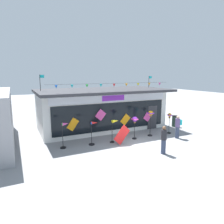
{
  "coord_description": "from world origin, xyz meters",
  "views": [
    {
      "loc": [
        -7.31,
        -10.8,
        4.65
      ],
      "look_at": [
        -0.99,
        2.19,
        1.97
      ],
      "focal_mm": 32.77,
      "sensor_mm": 36.0,
      "label": 1
    }
  ],
  "objects_px": {
    "wind_spinner_far_left": "(65,132)",
    "wind_spinner_center_right": "(135,121)",
    "wind_spinner_center_left": "(114,125)",
    "trash_bin": "(175,121)",
    "wind_spinner_right": "(151,116)",
    "wind_spinner_far_right": "(169,119)",
    "wind_spinner_left": "(93,130)",
    "person_mid_plaza": "(178,126)",
    "person_near_camera": "(164,140)",
    "kite_shop_building": "(102,108)",
    "display_kite_on_ground": "(122,135)"
  },
  "relations": [
    {
      "from": "wind_spinner_left",
      "to": "trash_bin",
      "type": "height_order",
      "value": "wind_spinner_left"
    },
    {
      "from": "trash_bin",
      "to": "wind_spinner_right",
      "type": "bearing_deg",
      "value": -160.04
    },
    {
      "from": "wind_spinner_far_right",
      "to": "wind_spinner_right",
      "type": "bearing_deg",
      "value": 176.99
    },
    {
      "from": "person_mid_plaza",
      "to": "display_kite_on_ground",
      "type": "relative_size",
      "value": 1.37
    },
    {
      "from": "wind_spinner_left",
      "to": "person_near_camera",
      "type": "bearing_deg",
      "value": -46.28
    },
    {
      "from": "wind_spinner_left",
      "to": "display_kite_on_ground",
      "type": "xyz_separation_m",
      "value": [
        1.73,
        -0.79,
        -0.34
      ]
    },
    {
      "from": "wind_spinner_center_left",
      "to": "wind_spinner_center_right",
      "type": "relative_size",
      "value": 0.96
    },
    {
      "from": "wind_spinner_far_left",
      "to": "wind_spinner_center_right",
      "type": "bearing_deg",
      "value": -4.28
    },
    {
      "from": "wind_spinner_far_right",
      "to": "person_near_camera",
      "type": "distance_m",
      "value": 4.52
    },
    {
      "from": "kite_shop_building",
      "to": "wind_spinner_far_right",
      "type": "height_order",
      "value": "kite_shop_building"
    },
    {
      "from": "wind_spinner_far_left",
      "to": "wind_spinner_center_right",
      "type": "height_order",
      "value": "wind_spinner_far_left"
    },
    {
      "from": "wind_spinner_far_right",
      "to": "person_mid_plaza",
      "type": "xyz_separation_m",
      "value": [
        -0.29,
        -1.24,
        -0.27
      ]
    },
    {
      "from": "person_mid_plaza",
      "to": "wind_spinner_center_left",
      "type": "bearing_deg",
      "value": -92.88
    },
    {
      "from": "kite_shop_building",
      "to": "person_near_camera",
      "type": "height_order",
      "value": "kite_shop_building"
    },
    {
      "from": "wind_spinner_center_left",
      "to": "wind_spinner_left",
      "type": "bearing_deg",
      "value": 174.42
    },
    {
      "from": "wind_spinner_center_left",
      "to": "person_mid_plaza",
      "type": "distance_m",
      "value": 4.75
    },
    {
      "from": "kite_shop_building",
      "to": "wind_spinner_center_right",
      "type": "xyz_separation_m",
      "value": [
        0.87,
        -3.99,
        -0.41
      ]
    },
    {
      "from": "wind_spinner_left",
      "to": "person_near_camera",
      "type": "height_order",
      "value": "person_near_camera"
    },
    {
      "from": "wind_spinner_center_left",
      "to": "trash_bin",
      "type": "distance_m",
      "value": 6.95
    },
    {
      "from": "person_near_camera",
      "to": "person_mid_plaza",
      "type": "bearing_deg",
      "value": 3.61
    },
    {
      "from": "kite_shop_building",
      "to": "wind_spinner_left",
      "type": "height_order",
      "value": "kite_shop_building"
    },
    {
      "from": "wind_spinner_center_left",
      "to": "wind_spinner_right",
      "type": "xyz_separation_m",
      "value": [
        3.1,
        0.11,
        0.37
      ]
    },
    {
      "from": "wind_spinner_far_left",
      "to": "wind_spinner_center_right",
      "type": "relative_size",
      "value": 1.01
    },
    {
      "from": "wind_spinner_left",
      "to": "wind_spinner_far_right",
      "type": "height_order",
      "value": "wind_spinner_far_right"
    },
    {
      "from": "person_near_camera",
      "to": "wind_spinner_right",
      "type": "bearing_deg",
      "value": 36.3
    },
    {
      "from": "wind_spinner_far_left",
      "to": "wind_spinner_far_right",
      "type": "bearing_deg",
      "value": -2.38
    },
    {
      "from": "wind_spinner_far_right",
      "to": "trash_bin",
      "type": "distance_m",
      "value": 2.46
    },
    {
      "from": "wind_spinner_right",
      "to": "trash_bin",
      "type": "bearing_deg",
      "value": 19.96
    },
    {
      "from": "wind_spinner_right",
      "to": "wind_spinner_far_right",
      "type": "height_order",
      "value": "wind_spinner_right"
    },
    {
      "from": "wind_spinner_center_left",
      "to": "wind_spinner_far_right",
      "type": "height_order",
      "value": "wind_spinner_far_right"
    },
    {
      "from": "trash_bin",
      "to": "display_kite_on_ground",
      "type": "bearing_deg",
      "value": -162.27
    },
    {
      "from": "wind_spinner_far_left",
      "to": "wind_spinner_right",
      "type": "bearing_deg",
      "value": -2.21
    },
    {
      "from": "wind_spinner_right",
      "to": "wind_spinner_far_right",
      "type": "bearing_deg",
      "value": -3.01
    },
    {
      "from": "wind_spinner_center_left",
      "to": "wind_spinner_far_left",
      "type": "bearing_deg",
      "value": 173.85
    },
    {
      "from": "wind_spinner_far_left",
      "to": "person_near_camera",
      "type": "xyz_separation_m",
      "value": [
        5.01,
        -3.51,
        -0.22
      ]
    },
    {
      "from": "person_mid_plaza",
      "to": "display_kite_on_ground",
      "type": "xyz_separation_m",
      "value": [
        -4.34,
        0.58,
        -0.22
      ]
    },
    {
      "from": "wind_spinner_center_left",
      "to": "wind_spinner_far_right",
      "type": "relative_size",
      "value": 0.98
    },
    {
      "from": "wind_spinner_right",
      "to": "person_mid_plaza",
      "type": "height_order",
      "value": "wind_spinner_right"
    },
    {
      "from": "kite_shop_building",
      "to": "wind_spinner_left",
      "type": "relative_size",
      "value": 6.79
    },
    {
      "from": "wind_spinner_far_right",
      "to": "person_near_camera",
      "type": "bearing_deg",
      "value": -135.39
    },
    {
      "from": "trash_bin",
      "to": "display_kite_on_ground",
      "type": "relative_size",
      "value": 0.83
    },
    {
      "from": "wind_spinner_right",
      "to": "person_mid_plaza",
      "type": "xyz_separation_m",
      "value": [
        1.48,
        -1.33,
        -0.66
      ]
    },
    {
      "from": "person_near_camera",
      "to": "display_kite_on_ground",
      "type": "distance_m",
      "value": 2.89
    },
    {
      "from": "wind_spinner_left",
      "to": "trash_bin",
      "type": "xyz_separation_m",
      "value": [
        8.26,
        1.3,
        -0.49
      ]
    },
    {
      "from": "wind_spinner_far_left",
      "to": "person_near_camera",
      "type": "bearing_deg",
      "value": -35.04
    },
    {
      "from": "kite_shop_building",
      "to": "wind_spinner_far_left",
      "type": "height_order",
      "value": "kite_shop_building"
    },
    {
      "from": "person_near_camera",
      "to": "display_kite_on_ground",
      "type": "height_order",
      "value": "person_near_camera"
    },
    {
      "from": "wind_spinner_right",
      "to": "trash_bin",
      "type": "height_order",
      "value": "wind_spinner_right"
    },
    {
      "from": "wind_spinner_center_right",
      "to": "wind_spinner_far_left",
      "type": "bearing_deg",
      "value": 175.72
    },
    {
      "from": "wind_spinner_far_right",
      "to": "display_kite_on_ground",
      "type": "xyz_separation_m",
      "value": [
        -4.63,
        -0.66,
        -0.5
      ]
    }
  ]
}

